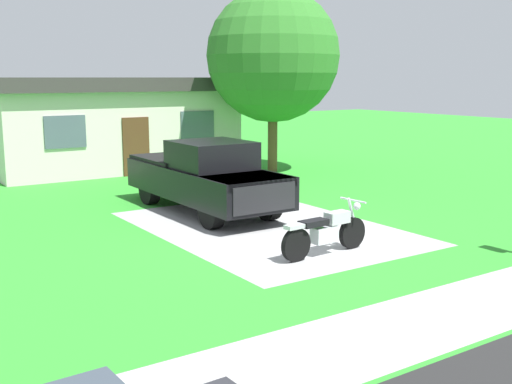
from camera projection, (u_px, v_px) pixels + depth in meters
ground_plane at (266, 228)px, 14.73m from camera, size 80.00×80.00×0.00m
driveway_pad at (266, 228)px, 14.73m from camera, size 4.99×7.11×0.01m
sidewalk_strip at (482, 303)px, 9.82m from camera, size 36.00×1.80×0.01m
motorcycle at (326, 232)px, 12.43m from camera, size 2.21×0.70×1.09m
pickup_truck at (203, 176)px, 16.43m from camera, size 2.01×5.63×1.90m
shade_tree at (273, 56)px, 22.86m from camera, size 4.89×4.89×6.74m
neighbor_house at (110, 122)px, 24.35m from camera, size 9.60×5.60×3.50m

